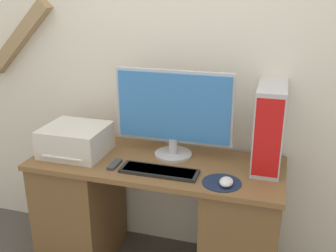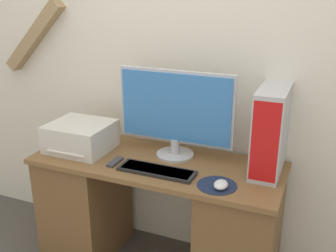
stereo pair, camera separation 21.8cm
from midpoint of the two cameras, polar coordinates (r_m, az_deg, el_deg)
wall_back at (r=2.42m, az=3.89°, el=11.53°), size 6.40×0.13×2.70m
desk at (r=2.46m, az=0.98°, el=-12.79°), size 1.46×0.57×0.75m
monitor at (r=2.26m, az=3.86°, el=2.16°), size 0.69×0.22×0.52m
keyboard at (r=2.15m, az=1.27°, el=-6.54°), size 0.43×0.13×0.02m
mousepad at (r=2.05m, az=10.19°, el=-8.55°), size 0.21×0.21×0.00m
mouse at (r=2.01m, az=10.80°, el=-8.44°), size 0.07×0.09×0.04m
computer_tower at (r=2.19m, az=17.50°, el=-0.65°), size 0.15×0.39×0.47m
printer at (r=2.45m, az=-10.10°, el=-1.56°), size 0.37×0.34×0.17m
remote_control at (r=2.26m, az=-4.98°, el=-5.27°), size 0.04×0.13×0.02m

